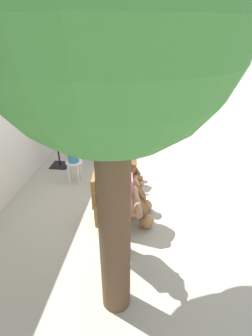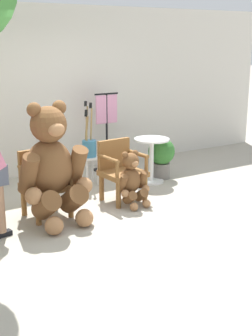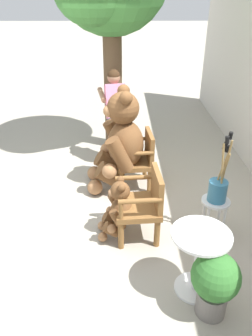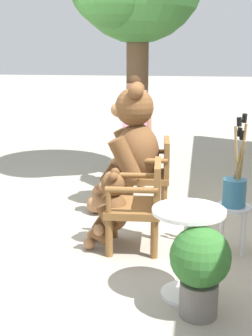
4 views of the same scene
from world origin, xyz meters
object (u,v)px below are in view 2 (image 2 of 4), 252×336
object	(u,v)px
white_stool	(90,163)
potted_plant	(161,155)
teddy_bear_large	(52,165)
wooden_chair_right	(121,169)
teddy_bear_small	(132,179)
clothing_display_stand	(107,131)
brush_bucket	(89,145)
round_side_table	(152,155)
wooden_chair_left	(44,181)

from	to	relation	value
white_stool	potted_plant	size ratio (longest dim) A/B	0.68
teddy_bear_large	white_stool	size ratio (longest dim) A/B	3.30
wooden_chair_right	teddy_bear_small	world-z (taller)	wooden_chair_right
wooden_chair_right	teddy_bear_small	distance (m)	0.30
wooden_chair_right	teddy_bear_small	bearing A→B (deg)	-88.41
clothing_display_stand	brush_bucket	bearing A→B (deg)	-138.46
white_stool	round_side_table	world-z (taller)	round_side_table
wooden_chair_right	round_side_table	distance (m)	1.00
wooden_chair_left	brush_bucket	distance (m)	1.44
brush_bucket	round_side_table	world-z (taller)	brush_bucket
wooden_chair_right	brush_bucket	distance (m)	0.91
wooden_chair_right	white_stool	size ratio (longest dim) A/B	1.87
white_stool	potted_plant	xyz separation A→B (m)	(1.18, -0.30, 0.04)
wooden_chair_right	clothing_display_stand	world-z (taller)	clothing_display_stand
wooden_chair_left	white_stool	xyz separation A→B (m)	(1.12, 0.88, -0.11)
teddy_bear_small	teddy_bear_large	bearing A→B (deg)	178.99
teddy_bear_small	white_stool	size ratio (longest dim) A/B	1.68
wooden_chair_right	potted_plant	xyz separation A→B (m)	(1.13, 0.58, -0.07)
brush_bucket	clothing_display_stand	size ratio (longest dim) A/B	0.64
wooden_chair_left	wooden_chair_right	world-z (taller)	same
wooden_chair_left	white_stool	distance (m)	1.43
teddy_bear_small	potted_plant	world-z (taller)	teddy_bear_small
brush_bucket	potted_plant	size ratio (longest dim) A/B	1.28
potted_plant	teddy_bear_small	bearing A→B (deg)	-142.52
white_stool	clothing_display_stand	xyz separation A→B (m)	(0.63, 0.57, 0.36)
teddy_bear_large	wooden_chair_left	bearing A→B (deg)	92.73
brush_bucket	potted_plant	bearing A→B (deg)	-14.59
teddy_bear_large	brush_bucket	size ratio (longest dim) A/B	1.75
wooden_chair_right	potted_plant	bearing A→B (deg)	27.10
teddy_bear_small	potted_plant	xyz separation A→B (m)	(1.13, 0.86, 0.02)
white_stool	brush_bucket	size ratio (longest dim) A/B	0.53
teddy_bear_large	brush_bucket	bearing A→B (deg)	46.18
teddy_bear_large	teddy_bear_small	distance (m)	1.21
teddy_bear_small	brush_bucket	world-z (taller)	brush_bucket
white_stool	brush_bucket	distance (m)	0.29
brush_bucket	round_side_table	xyz separation A→B (m)	(0.91, -0.40, -0.20)
round_side_table	teddy_bear_large	bearing A→B (deg)	-159.64
teddy_bear_large	white_stool	xyz separation A→B (m)	(1.10, 1.15, -0.39)
wooden_chair_left	teddy_bear_small	world-z (taller)	wooden_chair_left
brush_bucket	potted_plant	world-z (taller)	brush_bucket
teddy_bear_large	round_side_table	xyz separation A→B (m)	(2.02, 0.75, -0.29)
round_side_table	clothing_display_stand	bearing A→B (deg)	106.13
white_stool	brush_bucket	bearing A→B (deg)	103.92
teddy_bear_large	white_stool	distance (m)	1.64
teddy_bear_small	brush_bucket	distance (m)	1.20
round_side_table	clothing_display_stand	distance (m)	1.04
teddy_bear_small	wooden_chair_right	bearing A→B (deg)	91.59
wooden_chair_left	teddy_bear_small	xyz separation A→B (m)	(1.17, -0.28, -0.08)
round_side_table	potted_plant	xyz separation A→B (m)	(0.26, 0.10, -0.05)
teddy_bear_small	round_side_table	world-z (taller)	teddy_bear_small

